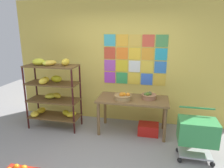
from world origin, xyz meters
name	(u,v)px	position (x,y,z in m)	size (l,w,h in m)	color
ground	(98,168)	(0.00, 0.00, 0.00)	(9.67, 9.67, 0.00)	gray
back_wall_with_art	(120,63)	(0.01, 1.87, 1.36)	(4.87, 0.07, 2.73)	#D8BC4E
banana_shelf_unit	(52,90)	(-1.34, 1.17, 0.85)	(1.09, 0.52, 1.52)	#3B1412
display_table	(133,103)	(0.37, 1.29, 0.64)	(1.41, 0.67, 0.74)	brown
fruit_basket_centre	(149,96)	(0.69, 1.34, 0.80)	(0.30, 0.30, 0.15)	#A36E4E
fruit_basket_back_left	(123,97)	(0.19, 1.18, 0.80)	(0.35, 0.35, 0.16)	#9B7C4B
produce_crate_under_table	(148,129)	(0.71, 1.27, 0.11)	(0.41, 0.31, 0.22)	red
shopping_cart	(197,133)	(1.50, 0.58, 0.48)	(0.60, 0.44, 0.84)	black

